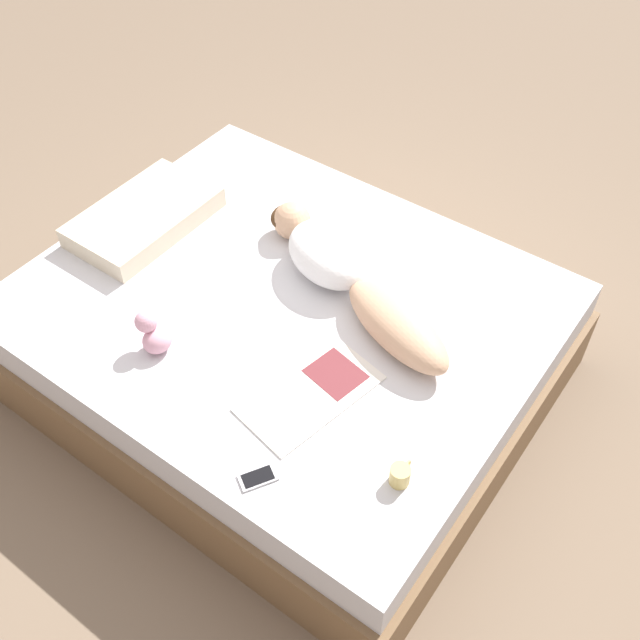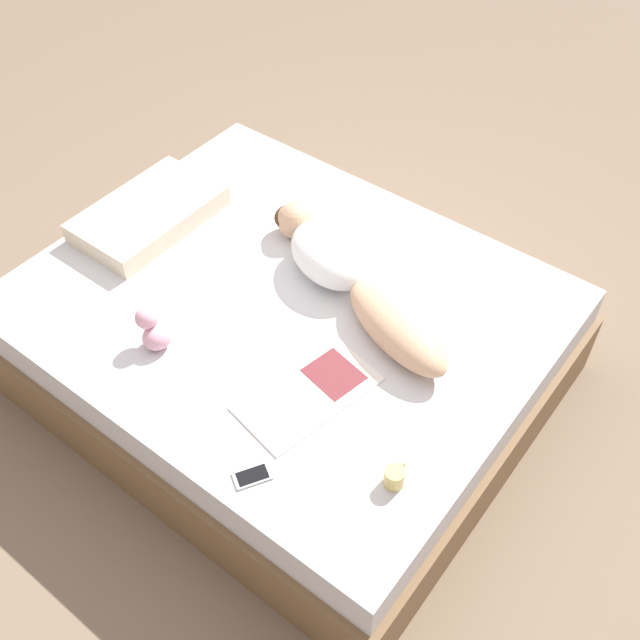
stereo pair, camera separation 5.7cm
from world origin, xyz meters
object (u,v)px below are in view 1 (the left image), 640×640
Objects in this scene: person at (347,274)px; open_magazine at (311,393)px; coffee_mug at (400,475)px; cell_phone at (258,477)px.

open_magazine is at bearing -138.92° from person.
person is 10.96× the size of coffee_mug.
person is 0.96m from coffee_mug.
coffee_mug is (-0.13, -0.48, 0.04)m from open_magazine.
open_magazine is 3.90× the size of cell_phone.
open_magazine and cell_phone have the same top height.
coffee_mug is 0.50m from cell_phone.
open_magazine is at bearing 75.34° from coffee_mug.
person is at bearing 32.33° from open_magazine.
coffee_mug is at bearing -114.37° from person.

